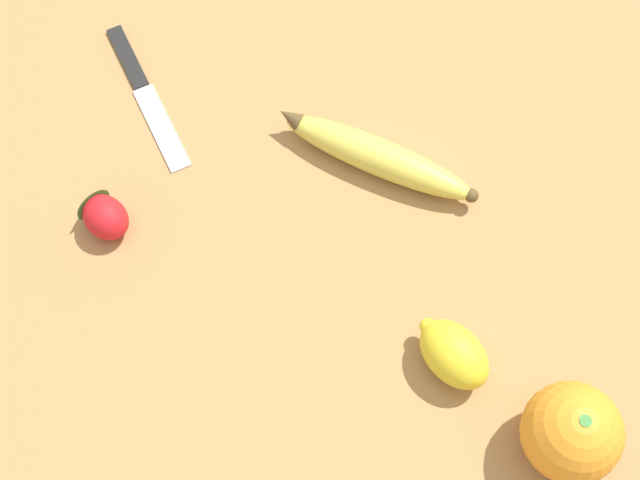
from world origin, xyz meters
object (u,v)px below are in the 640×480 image
at_px(strawberry, 103,215).
at_px(paring_knife, 144,90).
at_px(banana, 376,156).
at_px(orange, 572,432).
at_px(lemon, 454,354).

bearing_deg(strawberry, paring_knife, -52.84).
height_order(banana, paring_knife, banana).
relative_size(orange, paring_knife, 0.49).
bearing_deg(strawberry, orange, -161.26).
bearing_deg(lemon, banana, -157.40).
xyz_separation_m(orange, lemon, (-0.06, -0.10, -0.02)).
bearing_deg(banana, paring_knife, 5.73).
bearing_deg(lemon, strawberry, -107.61).
bearing_deg(paring_knife, orange, 111.01).
distance_m(strawberry, lemon, 0.36).
distance_m(orange, strawberry, 0.47).
height_order(orange, strawberry, orange).
distance_m(orange, paring_knife, 0.54).
bearing_deg(orange, banana, -145.45).
xyz_separation_m(banana, paring_knife, (-0.06, -0.25, -0.01)).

